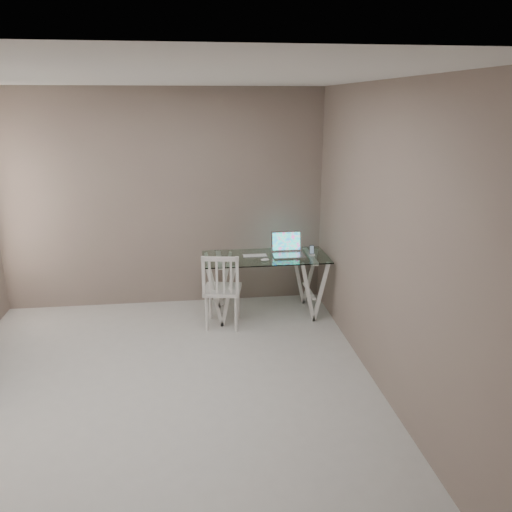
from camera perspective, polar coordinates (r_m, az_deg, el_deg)
The scene contains 7 objects.
room at distance 4.08m, azimuth -13.27°, elevation 5.38°, with size 4.50×4.52×2.71m.
desk at distance 6.09m, azimuth 1.04°, elevation -3.31°, with size 1.50×0.70×0.75m.
chair at distance 5.69m, azimuth -3.94°, elevation -3.61°, with size 0.48×0.48×0.91m.
laptop at distance 6.06m, azimuth 3.63°, elevation 0.78°, with size 0.38×0.31×0.27m.
keyboard at distance 5.99m, azimuth -0.13°, elevation 0.04°, with size 0.30×0.13×0.01m, color silver.
mouse at distance 5.80m, azimuth 1.03°, elevation -0.43°, with size 0.10×0.06×0.03m, color white.
phone_dock at distance 6.05m, azimuth 6.39°, elevation 0.40°, with size 0.07×0.07×0.12m.
Camera 1 is at (0.37, -3.95, 2.52)m, focal length 35.00 mm.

